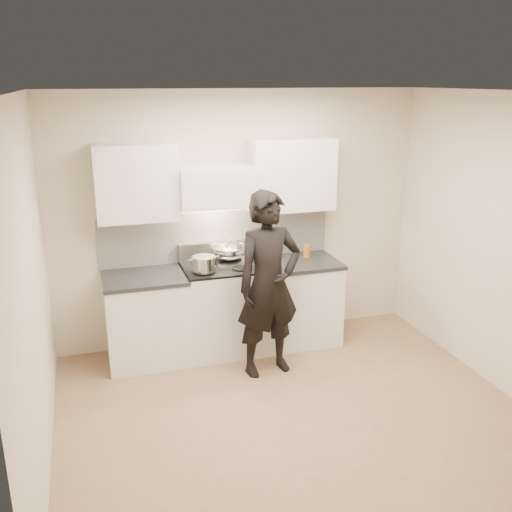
{
  "coord_description": "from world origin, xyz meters",
  "views": [
    {
      "loc": [
        -1.59,
        -4.01,
        2.79
      ],
      "look_at": [
        -0.03,
        1.05,
        1.14
      ],
      "focal_mm": 40.0,
      "sensor_mm": 36.0,
      "label": 1
    }
  ],
  "objects_px": {
    "stove": "(221,308)",
    "counter_right": "(295,301)",
    "utensil_crock": "(255,249)",
    "wok": "(229,250)",
    "person": "(269,285)"
  },
  "relations": [
    {
      "from": "stove",
      "to": "wok",
      "type": "relative_size",
      "value": 2.07
    },
    {
      "from": "utensil_crock",
      "to": "person",
      "type": "bearing_deg",
      "value": -97.83
    },
    {
      "from": "counter_right",
      "to": "person",
      "type": "relative_size",
      "value": 0.51
    },
    {
      "from": "stove",
      "to": "counter_right",
      "type": "relative_size",
      "value": 1.04
    },
    {
      "from": "wok",
      "to": "utensil_crock",
      "type": "bearing_deg",
      "value": 17.54
    },
    {
      "from": "stove",
      "to": "wok",
      "type": "xyz_separation_m",
      "value": [
        0.13,
        0.14,
        0.58
      ]
    },
    {
      "from": "counter_right",
      "to": "person",
      "type": "height_order",
      "value": "person"
    },
    {
      "from": "person",
      "to": "utensil_crock",
      "type": "bearing_deg",
      "value": 72.99
    },
    {
      "from": "stove",
      "to": "person",
      "type": "height_order",
      "value": "person"
    },
    {
      "from": "stove",
      "to": "counter_right",
      "type": "bearing_deg",
      "value": 0.0
    },
    {
      "from": "wok",
      "to": "utensil_crock",
      "type": "relative_size",
      "value": 1.45
    },
    {
      "from": "counter_right",
      "to": "wok",
      "type": "xyz_separation_m",
      "value": [
        -0.7,
        0.14,
        0.6
      ]
    },
    {
      "from": "counter_right",
      "to": "utensil_crock",
      "type": "relative_size",
      "value": 2.88
    },
    {
      "from": "counter_right",
      "to": "utensil_crock",
      "type": "height_order",
      "value": "utensil_crock"
    },
    {
      "from": "stove",
      "to": "utensil_crock",
      "type": "distance_m",
      "value": 0.75
    }
  ]
}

